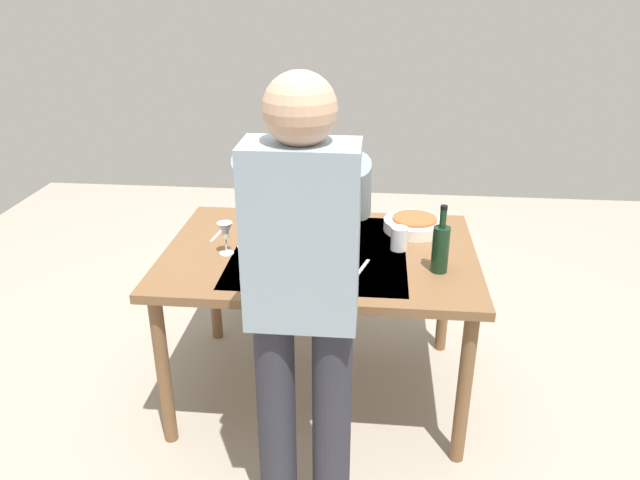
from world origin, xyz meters
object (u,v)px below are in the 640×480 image
object	(u,v)px
chair_near	(291,225)
water_cup_near_left	(304,263)
dining_table	(320,266)
person_server	(303,294)
wine_glass_left	(225,232)
serving_bowl_pasta	(414,224)
water_cup_near_right	(399,239)
wine_glass_right	(246,256)
dinner_plate_near	(300,238)
wine_bottle	(441,247)

from	to	relation	value
chair_near	water_cup_near_left	xyz separation A→B (m)	(-0.21, 1.11, 0.29)
dining_table	person_server	size ratio (longest dim) A/B	0.84
wine_glass_left	serving_bowl_pasta	world-z (taller)	wine_glass_left
dining_table	chair_near	distance (m)	0.93
serving_bowl_pasta	water_cup_near_right	bearing A→B (deg)	70.89
wine_glass_right	serving_bowl_pasta	size ratio (longest dim) A/B	0.50
wine_glass_left	wine_glass_right	distance (m)	0.27
chair_near	wine_glass_right	world-z (taller)	wine_glass_right
dinner_plate_near	wine_glass_right	bearing A→B (deg)	68.64
wine_glass_right	dinner_plate_near	world-z (taller)	wine_glass_right
wine_glass_right	serving_bowl_pasta	bearing A→B (deg)	-140.43
serving_bowl_pasta	water_cup_near_left	bearing A→B (deg)	46.25
water_cup_near_left	serving_bowl_pasta	xyz separation A→B (m)	(-0.48, -0.50, -0.01)
wine_bottle	water_cup_near_left	world-z (taller)	wine_bottle
water_cup_near_left	dinner_plate_near	distance (m)	0.35
person_server	wine_glass_left	bearing A→B (deg)	-57.45
chair_near	wine_bottle	size ratio (longest dim) A/B	3.07
chair_near	water_cup_near_right	size ratio (longest dim) A/B	8.42
wine_glass_right	water_cup_near_left	world-z (taller)	wine_glass_right
dining_table	water_cup_near_right	world-z (taller)	water_cup_near_right
wine_glass_right	dining_table	bearing A→B (deg)	-130.96
person_server	wine_glass_right	size ratio (longest dim) A/B	11.19
wine_bottle	dinner_plate_near	world-z (taller)	wine_bottle
wine_bottle	wine_glass_left	xyz separation A→B (m)	(0.94, -0.08, -0.01)
wine_glass_right	water_cup_near_left	distance (m)	0.25
water_cup_near_right	dinner_plate_near	size ratio (longest dim) A/B	0.47
wine_bottle	wine_glass_right	world-z (taller)	wine_bottle
water_cup_near_left	serving_bowl_pasta	distance (m)	0.70
dining_table	water_cup_near_left	xyz separation A→B (m)	(0.05, 0.23, 0.12)
chair_near	dinner_plate_near	world-z (taller)	chair_near
water_cup_near_right	serving_bowl_pasta	distance (m)	0.25
serving_bowl_pasta	wine_glass_right	bearing A→B (deg)	39.57
chair_near	wine_glass_left	bearing A→B (deg)	80.70
chair_near	serving_bowl_pasta	size ratio (longest dim) A/B	3.03
wine_glass_right	water_cup_near_left	xyz separation A→B (m)	(-0.23, -0.08, -0.06)
person_server	serving_bowl_pasta	world-z (taller)	person_server
dining_table	person_server	world-z (taller)	person_server
water_cup_near_right	serving_bowl_pasta	world-z (taller)	water_cup_near_right
water_cup_near_left	water_cup_near_right	size ratio (longest dim) A/B	0.85
wine_bottle	water_cup_near_left	size ratio (longest dim) A/B	3.22
person_server	wine_glass_left	distance (m)	0.80
dining_table	water_cup_near_left	size ratio (longest dim) A/B	15.35
wine_glass_left	dining_table	bearing A→B (deg)	-169.11
chair_near	wine_glass_right	bearing A→B (deg)	89.36
wine_glass_right	water_cup_near_right	bearing A→B (deg)	-150.62
wine_glass_left	water_cup_near_left	bearing A→B (deg)	157.73
chair_near	water_cup_near_left	bearing A→B (deg)	100.91
dining_table	dinner_plate_near	world-z (taller)	dinner_plate_near
water_cup_near_left	wine_glass_right	bearing A→B (deg)	19.85
chair_near	water_cup_near_right	world-z (taller)	chair_near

